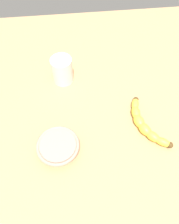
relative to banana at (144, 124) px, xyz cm
name	(u,v)px	position (x,y,z in cm)	size (l,w,h in cm)	color
wooden_tabletop	(108,107)	(-10.98, 10.53, -3.24)	(120.00, 120.00, 3.00)	tan
banana	(144,124)	(0.00, 0.00, 0.00)	(11.25, 21.71, 3.49)	yellow
smoothie_glass	(62,71)	(-27.07, 25.09, 3.40)	(8.04, 8.04, 10.71)	silver
ceramic_bowl	(58,147)	(-29.97, -5.53, 0.63)	(13.98, 13.98, 3.92)	tan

